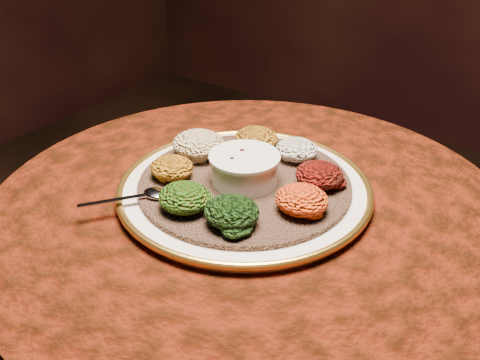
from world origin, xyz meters
The scene contains 13 objects.
table centered at (0.00, 0.00, 0.55)m, with size 0.96×0.96×0.73m.
platter centered at (-0.02, 0.01, 0.75)m, with size 0.56×0.56×0.02m.
injera centered at (-0.02, 0.01, 0.76)m, with size 0.39×0.39×0.01m, color brown.
stew_bowl centered at (-0.02, 0.01, 0.79)m, with size 0.13×0.13×0.05m.
spoon centered at (-0.13, -0.13, 0.77)m, with size 0.11×0.13×0.01m.
portion_ayib centered at (0.02, 0.14, 0.78)m, with size 0.08×0.08×0.04m, color white.
portion_kitfo centered at (0.10, 0.08, 0.78)m, with size 0.09×0.08×0.04m, color black.
portion_tikil centered at (0.11, -0.02, 0.78)m, with size 0.09×0.09×0.04m, color #C97410.
portion_gomen centered at (0.04, -0.11, 0.78)m, with size 0.09×0.09×0.04m, color black.
portion_mixveg centered at (-0.05, -0.12, 0.78)m, with size 0.09×0.09×0.04m, color #8E2B09.
portion_kik centered at (-0.14, -0.05, 0.78)m, with size 0.08×0.08×0.04m, color #B86410.
portion_timatim centered at (-0.15, 0.04, 0.79)m, with size 0.10×0.10×0.05m, color maroon.
portion_shiro centered at (-0.07, 0.13, 0.78)m, with size 0.09×0.09×0.04m, color #986A12.
Camera 1 is at (0.45, -0.69, 1.26)m, focal length 40.00 mm.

